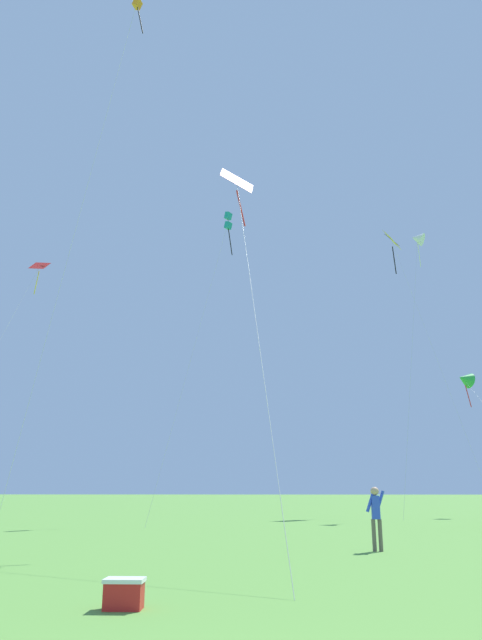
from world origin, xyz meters
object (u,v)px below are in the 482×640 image
at_px(kite_green_small, 465,379).
at_px(kite_orange_box, 136,6).
at_px(picnic_cooler, 124,593).
at_px(kite_teal_box, 228,224).
at_px(person_with_spool, 376,512).
at_px(kite_pink_low, 238,193).
at_px(kite_yellow_diamond, 395,251).
at_px(kite_red_high, 35,277).
at_px(kite_white_distant, 417,239).

bearing_deg(kite_green_small, kite_orange_box, -137.06).
bearing_deg(picnic_cooler, kite_green_small, 63.61).
relative_size(kite_teal_box, person_with_spool, 11.01).
height_order(kite_green_small, person_with_spool, kite_green_small).
bearing_deg(kite_pink_low, picnic_cooler, -96.10).
bearing_deg(kite_green_small, kite_yellow_diamond, 126.52).
bearing_deg(person_with_spool, kite_red_high, 130.41).
bearing_deg(kite_green_small, kite_teal_box, -160.39).
height_order(kite_white_distant, kite_orange_box, kite_orange_box).
distance_m(kite_yellow_diamond, kite_teal_box, 17.08).
bearing_deg(person_with_spool, kite_teal_box, 106.94).
height_order(kite_white_distant, kite_green_small, kite_white_distant).
height_order(kite_pink_low, kite_teal_box, kite_teal_box).
bearing_deg(kite_pink_low, person_with_spool, -31.20).
height_order(person_with_spool, picnic_cooler, person_with_spool).
height_order(kite_green_small, kite_teal_box, kite_teal_box).
bearing_deg(kite_orange_box, kite_white_distant, 46.07).
height_order(kite_teal_box, picnic_cooler, kite_teal_box).
bearing_deg(kite_pink_low, kite_orange_box, 151.83).
distance_m(kite_red_high, kite_teal_box, 16.72).
bearing_deg(kite_yellow_diamond, kite_green_small, -53.48).
height_order(kite_pink_low, person_with_spool, kite_pink_low).
height_order(kite_yellow_diamond, kite_pink_low, kite_yellow_diamond).
bearing_deg(kite_yellow_diamond, picnic_cooler, -109.37).
xyz_separation_m(kite_green_small, kite_orange_box, (-20.43, -19.02, 15.31)).
xyz_separation_m(kite_white_distant, kite_yellow_diamond, (-0.60, 4.95, 1.11)).
bearing_deg(kite_yellow_diamond, kite_pink_low, -114.61).
relative_size(kite_orange_box, picnic_cooler, 42.84).
distance_m(kite_yellow_diamond, kite_orange_box, 29.26).
bearing_deg(kite_orange_box, picnic_cooler, -74.36).
xyz_separation_m(kite_white_distant, picnic_cooler, (-13.82, -32.63, -19.70)).
bearing_deg(kite_white_distant, kite_red_high, 178.17).
xyz_separation_m(kite_red_high, picnic_cooler, (15.65, -33.57, -17.43)).
height_order(kite_pink_low, kite_orange_box, kite_orange_box).
bearing_deg(kite_pink_low, kite_green_small, 55.02).
bearing_deg(kite_white_distant, kite_green_small, 11.88).
bearing_deg(kite_white_distant, kite_orange_box, -133.93).
xyz_separation_m(kite_white_distant, kite_pink_low, (-12.60, -21.24, -7.04)).
bearing_deg(kite_pink_low, kite_red_high, 127.25).
bearing_deg(kite_teal_box, kite_pink_low, -84.83).
bearing_deg(kite_teal_box, kite_green_small, 19.61).
xyz_separation_m(kite_red_high, kite_orange_box, (11.68, -19.40, 6.94)).
xyz_separation_m(kite_teal_box, person_with_spool, (5.60, -18.37, -17.82)).
xyz_separation_m(kite_white_distant, person_with_spool, (-8.44, -23.76, -18.84)).
bearing_deg(picnic_cooler, kite_teal_box, 90.45).
relative_size(kite_yellow_diamond, kite_pink_low, 1.61).
relative_size(kite_white_distant, kite_teal_box, 1.04).
xyz_separation_m(kite_red_high, kite_pink_low, (16.86, -22.18, -4.78)).
bearing_deg(kite_orange_box, kite_pink_low, -28.17).
distance_m(kite_teal_box, person_with_spool, 26.20).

